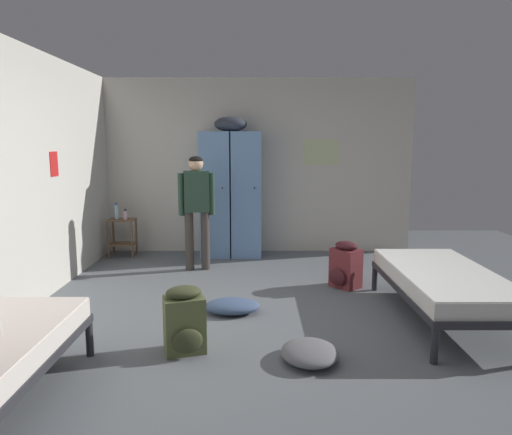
{
  "coord_description": "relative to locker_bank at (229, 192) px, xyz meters",
  "views": [
    {
      "loc": [
        -0.02,
        -4.33,
        1.68
      ],
      "look_at": [
        0.0,
        0.29,
        0.95
      ],
      "focal_mm": 33.02,
      "sensor_mm": 36.0,
      "label": 1
    }
  ],
  "objects": [
    {
      "name": "shelf_unit",
      "position": [
        -1.63,
        -0.09,
        -0.62
      ],
      "size": [
        0.38,
        0.3,
        0.57
      ],
      "color": "brown",
      "rests_on": "ground_plane"
    },
    {
      "name": "backpack_olive",
      "position": [
        -0.21,
        -3.37,
        -0.71
      ],
      "size": [
        0.38,
        0.39,
        0.55
      ],
      "color": "#566038",
      "rests_on": "ground_plane"
    },
    {
      "name": "backpack_maroon",
      "position": [
        1.42,
        -1.62,
        -0.71
      ],
      "size": [
        0.42,
        0.41,
        0.55
      ],
      "color": "maroon",
      "rests_on": "ground_plane"
    },
    {
      "name": "bed_right",
      "position": [
        2.16,
        -2.66,
        -0.59
      ],
      "size": [
        0.9,
        1.9,
        0.49
      ],
      "color": "#28282D",
      "rests_on": "ground_plane"
    },
    {
      "name": "room_backdrop",
      "position": [
        -0.9,
        -1.33,
        0.36
      ],
      "size": [
        4.76,
        5.93,
        2.66
      ],
      "color": "beige",
      "rests_on": "ground_plane"
    },
    {
      "name": "clothes_pile_grey",
      "position": [
        0.79,
        -3.53,
        -0.9
      ],
      "size": [
        0.45,
        0.51,
        0.14
      ],
      "color": "slate",
      "rests_on": "ground_plane"
    },
    {
      "name": "water_bottle",
      "position": [
        -1.71,
        -0.07,
        -0.29
      ],
      "size": [
        0.06,
        0.06,
        0.24
      ],
      "color": "#B2DBEA",
      "rests_on": "shelf_unit"
    },
    {
      "name": "locker_bank",
      "position": [
        0.0,
        0.0,
        0.0
      ],
      "size": [
        0.9,
        0.55,
        2.07
      ],
      "color": "#6B93C6",
      "rests_on": "ground_plane"
    },
    {
      "name": "lotion_bottle",
      "position": [
        -1.56,
        -0.13,
        -0.33
      ],
      "size": [
        0.06,
        0.06,
        0.16
      ],
      "color": "beige",
      "rests_on": "shelf_unit"
    },
    {
      "name": "person_traveler",
      "position": [
        -0.41,
        -0.83,
        -0.05
      ],
      "size": [
        0.47,
        0.25,
        1.52
      ],
      "color": "#3D3833",
      "rests_on": "ground_plane"
    },
    {
      "name": "clothes_pile_denim",
      "position": [
        0.13,
        -2.47,
        -0.9
      ],
      "size": [
        0.55,
        0.38,
        0.14
      ],
      "color": "#42567A",
      "rests_on": "ground_plane"
    },
    {
      "name": "ground_plane",
      "position": [
        0.39,
        -2.66,
        -0.97
      ],
      "size": [
        9.4,
        9.4,
        0.0
      ],
      "primitive_type": "plane",
      "color": "slate"
    }
  ]
}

